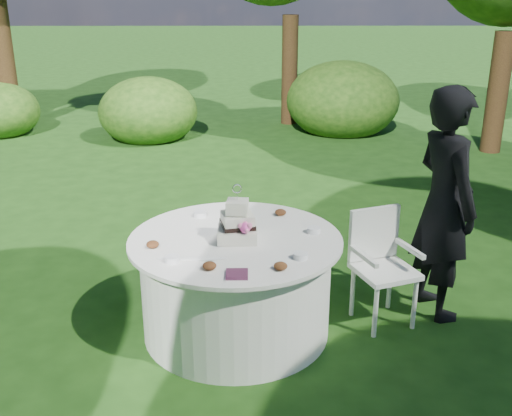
# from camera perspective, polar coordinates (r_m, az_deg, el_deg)

# --- Properties ---
(ground) EXTENTS (80.00, 80.00, 0.00)m
(ground) POSITION_cam_1_polar(r_m,az_deg,el_deg) (4.71, -1.86, -11.50)
(ground) COLOR #193D10
(ground) RESTS_ON ground
(napkins) EXTENTS (0.14, 0.14, 0.02)m
(napkins) POSITION_cam_1_polar(r_m,az_deg,el_deg) (3.80, -1.83, -6.32)
(napkins) COLOR #4C203A
(napkins) RESTS_ON table
(feather_plume) EXTENTS (0.48, 0.07, 0.01)m
(feather_plume) POSITION_cam_1_polar(r_m,az_deg,el_deg) (4.04, -6.14, -4.80)
(feather_plume) COLOR white
(feather_plume) RESTS_ON table
(guest) EXTENTS (0.60, 0.76, 1.83)m
(guest) POSITION_cam_1_polar(r_m,az_deg,el_deg) (4.82, 17.51, 0.35)
(guest) COLOR black
(guest) RESTS_ON ground
(table) EXTENTS (1.56, 1.56, 0.77)m
(table) POSITION_cam_1_polar(r_m,az_deg,el_deg) (4.52, -1.92, -7.31)
(table) COLOR white
(table) RESTS_ON ground
(cake) EXTENTS (0.28, 0.29, 0.42)m
(cake) POSITION_cam_1_polar(r_m,az_deg,el_deg) (4.28, -1.76, -1.61)
(cake) COLOR beige
(cake) RESTS_ON table
(chair) EXTENTS (0.54, 0.54, 0.89)m
(chair) POSITION_cam_1_polar(r_m,az_deg,el_deg) (4.73, 11.75, -4.66)
(chair) COLOR white
(chair) RESTS_ON ground
(votives) EXTENTS (1.09, 0.94, 0.04)m
(votives) POSITION_cam_1_polar(r_m,az_deg,el_deg) (4.29, -0.91, -2.91)
(votives) COLOR white
(votives) RESTS_ON table
(petal_cups) EXTENTS (1.01, 1.07, 0.05)m
(petal_cups) POSITION_cam_1_polar(r_m,az_deg,el_deg) (4.17, -2.30, -3.55)
(petal_cups) COLOR #562D16
(petal_cups) RESTS_ON table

